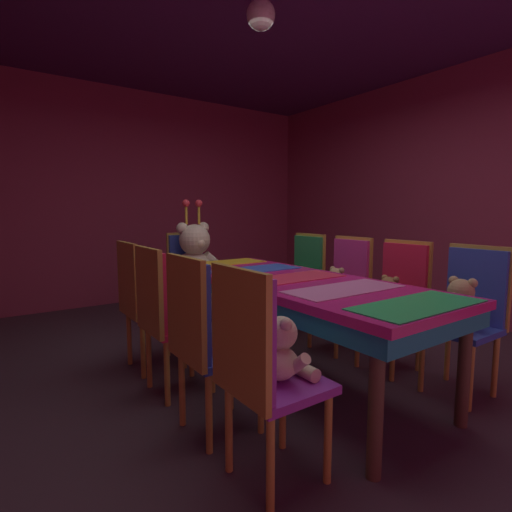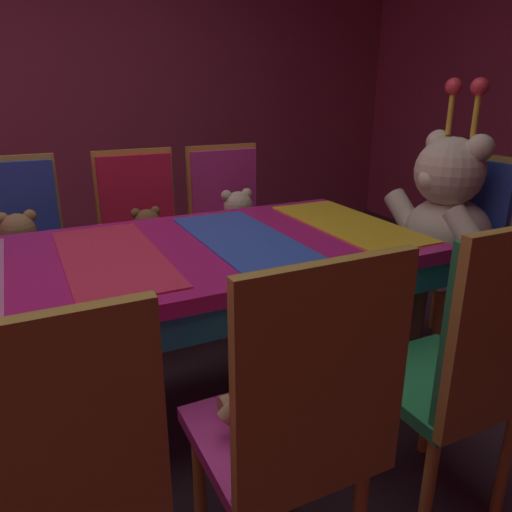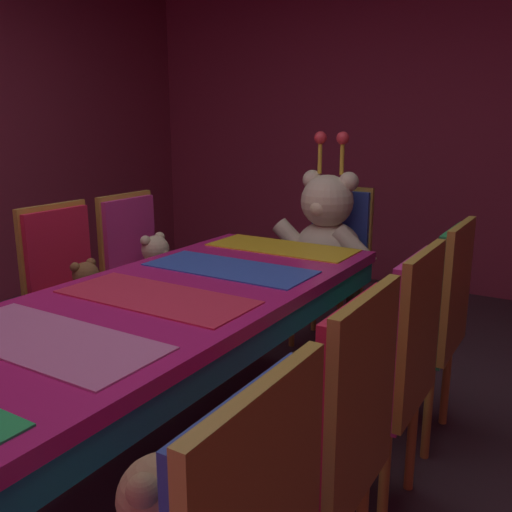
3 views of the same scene
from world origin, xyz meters
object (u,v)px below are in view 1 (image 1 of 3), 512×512
(teddy_left_1, at_px, (224,325))
(chair_right_3, at_px, (304,273))
(chair_left_0, at_px, (255,357))
(banquet_table, at_px, (292,290))
(teddy_left_2, at_px, (182,307))
(teddy_right_1, at_px, (388,296))
(chair_right_1, at_px, (400,291))
(king_teddy_bear, at_px, (195,258))
(chair_left_3, at_px, (139,293))
(chair_right_0, at_px, (471,304))
(chair_left_1, at_px, (200,329))
(chair_right_2, at_px, (347,281))
(throne_chair, at_px, (189,269))
(teddy_right_0, at_px, (460,306))
(chair_left_2, at_px, (161,307))
(teddy_left_0, at_px, (282,352))
(pendant_light, at_px, (261,15))
(teddy_right_2, at_px, (335,285))
(teddy_left_3, at_px, (157,292))

(teddy_left_1, height_order, chair_right_3, chair_right_3)
(chair_left_0, bearing_deg, banquet_table, 42.09)
(teddy_left_2, distance_m, teddy_right_1, 1.53)
(teddy_left_2, xyz_separation_m, chair_right_1, (1.56, -0.58, 0.02))
(chair_right_3, height_order, king_teddy_bear, king_teddy_bear)
(chair_left_0, bearing_deg, chair_left_3, 89.17)
(chair_right_1, bearing_deg, chair_right_0, 92.26)
(chair_left_1, distance_m, chair_right_2, 1.80)
(teddy_left_1, relative_size, throne_chair, 0.33)
(teddy_right_0, bearing_deg, chair_left_2, -35.18)
(teddy_left_0, xyz_separation_m, pendant_light, (0.61, 1.01, 1.96))
(chair_right_3, bearing_deg, king_teddy_bear, -40.40)
(teddy_left_1, xyz_separation_m, throne_chair, (0.73, 1.98, 0.01))
(chair_left_0, distance_m, chair_left_1, 0.50)
(teddy_left_1, height_order, chair_right_1, chair_right_1)
(banquet_table, relative_size, teddy_right_2, 8.01)
(teddy_left_0, relative_size, chair_right_1, 0.32)
(chair_right_0, relative_size, teddy_right_1, 3.46)
(chair_left_3, distance_m, chair_right_1, 2.00)
(chair_right_3, xyz_separation_m, throne_chair, (-0.84, 0.89, 0.00))
(teddy_left_0, relative_size, chair_left_3, 0.32)
(teddy_left_2, bearing_deg, chair_left_3, 104.51)
(teddy_left_0, height_order, chair_right_1, chair_right_1)
(chair_left_2, xyz_separation_m, pendant_light, (0.75, -0.06, 1.95))
(teddy_left_3, height_order, king_teddy_bear, king_teddy_bear)
(teddy_left_0, distance_m, chair_left_1, 0.52)
(chair_left_3, distance_m, chair_right_2, 1.77)
(teddy_right_1, relative_size, teddy_right_2, 0.99)
(teddy_left_0, bearing_deg, teddy_right_1, 19.13)
(teddy_right_0, distance_m, teddy_right_2, 1.07)
(chair_left_2, bearing_deg, teddy_right_2, -1.57)
(chair_right_0, distance_m, pendant_light, 2.42)
(teddy_left_1, xyz_separation_m, chair_right_3, (1.57, 1.09, 0.01))
(chair_left_3, distance_m, teddy_right_0, 2.24)
(chair_left_0, bearing_deg, teddy_left_3, 83.84)
(teddy_right_1, bearing_deg, chair_left_3, -34.62)
(teddy_left_1, distance_m, teddy_left_2, 0.58)
(teddy_left_1, relative_size, teddy_left_2, 1.15)
(chair_right_0, xyz_separation_m, teddy_right_1, (-0.16, 0.53, -0.02))
(pendant_light, bearing_deg, teddy_right_1, -32.24)
(chair_left_3, relative_size, chair_right_3, 1.00)
(teddy_right_0, xyz_separation_m, teddy_right_2, (-0.02, 1.07, -0.02))
(teddy_right_1, height_order, chair_right_3, chair_right_3)
(chair_left_0, bearing_deg, chair_left_1, 91.10)
(teddy_left_1, height_order, teddy_right_0, teddy_right_0)
(chair_right_1, relative_size, chair_right_2, 1.00)
(chair_left_1, xyz_separation_m, chair_left_3, (0.03, 1.07, 0.00))
(teddy_left_2, bearing_deg, chair_right_2, -1.57)
(teddy_left_3, bearing_deg, chair_right_2, -19.03)
(teddy_right_1, relative_size, pendant_light, 1.42)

